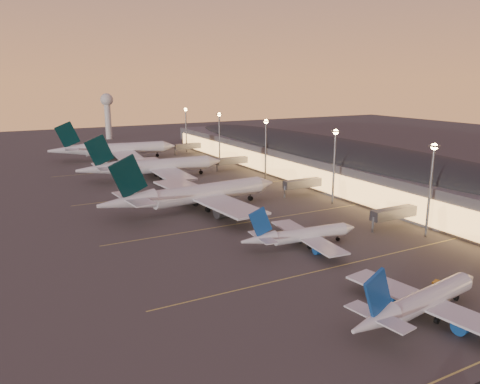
% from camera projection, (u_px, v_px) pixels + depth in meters
% --- Properties ---
extents(ground, '(700.00, 700.00, 0.00)m').
position_uv_depth(ground, '(321.00, 260.00, 112.45)').
color(ground, '#43413E').
extents(airliner_narrow_south, '(36.60, 32.99, 13.08)m').
position_uv_depth(airliner_narrow_south, '(420.00, 302.00, 83.77)').
color(airliner_narrow_south, silver).
rests_on(airliner_narrow_south, ground).
extents(airliner_narrow_north, '(33.40, 29.95, 11.92)m').
position_uv_depth(airliner_narrow_north, '(301.00, 235.00, 120.60)').
color(airliner_narrow_north, silver).
rests_on(airliner_narrow_north, ground).
extents(airliner_wide_near, '(64.49, 59.01, 20.62)m').
position_uv_depth(airliner_wide_near, '(195.00, 195.00, 153.94)').
color(airliner_wide_near, silver).
rests_on(airliner_wide_near, ground).
extents(airliner_wide_mid, '(64.06, 58.23, 20.53)m').
position_uv_depth(airliner_wide_mid, '(153.00, 167.00, 202.92)').
color(airliner_wide_mid, silver).
rests_on(airliner_wide_mid, ground).
extents(airliner_wide_far, '(66.78, 61.15, 21.36)m').
position_uv_depth(airliner_wide_far, '(115.00, 149.00, 251.44)').
color(airliner_wide_far, silver).
rests_on(airliner_wide_far, ground).
extents(terminal_building, '(56.35, 255.00, 17.46)m').
position_uv_depth(terminal_building, '(332.00, 159.00, 200.90)').
color(terminal_building, '#535358').
rests_on(terminal_building, ground).
extents(light_masts, '(2.20, 217.20, 25.90)m').
position_uv_depth(light_masts, '(293.00, 145.00, 180.52)').
color(light_masts, slate).
rests_on(light_masts, ground).
extents(radar_tower, '(9.00, 9.00, 32.50)m').
position_uv_depth(radar_tower, '(107.00, 108.00, 334.29)').
color(radar_tower, silver).
rests_on(radar_tower, ground).
extents(lane_markings, '(90.00, 180.36, 0.00)m').
position_uv_depth(lane_markings, '(242.00, 218.00, 146.66)').
color(lane_markings, '#D8C659').
rests_on(lane_markings, ground).
extents(baggage_tug_b, '(3.68, 2.41, 1.02)m').
position_uv_depth(baggage_tug_b, '(436.00, 285.00, 97.84)').
color(baggage_tug_b, orange).
rests_on(baggage_tug_b, ground).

